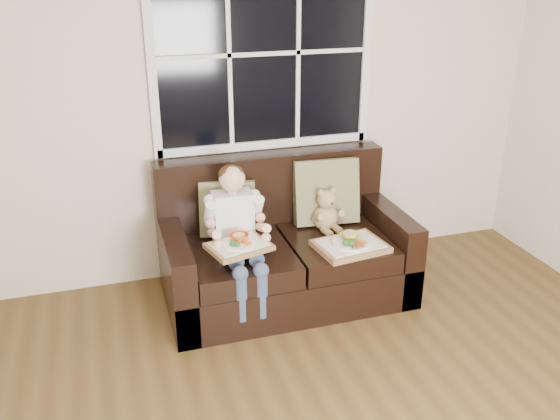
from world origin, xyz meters
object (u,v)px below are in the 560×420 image
object	(u,v)px
child	(236,224)
loveseat	(283,254)
teddy_bear	(326,213)
tray_right	(351,245)
tray_left	(239,245)

from	to	relation	value
child	loveseat	bearing A→B (deg)	18.23
child	teddy_bear	bearing A→B (deg)	11.69
tray_right	teddy_bear	bearing A→B (deg)	89.34
child	tray_left	distance (m)	0.18
loveseat	teddy_bear	world-z (taller)	loveseat
child	tray_right	xyz separation A→B (m)	(0.74, -0.21, -0.16)
loveseat	teddy_bear	xyz separation A→B (m)	(0.33, 0.02, 0.27)
child	tray_right	bearing A→B (deg)	-15.75
tray_left	tray_right	bearing A→B (deg)	-18.77
teddy_bear	tray_right	bearing A→B (deg)	-90.19
child	tray_right	distance (m)	0.78
teddy_bear	tray_right	size ratio (longest dim) A/B	0.65
loveseat	tray_right	size ratio (longest dim) A/B	3.41
teddy_bear	tray_left	size ratio (longest dim) A/B	0.74
child	tray_right	world-z (taller)	child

